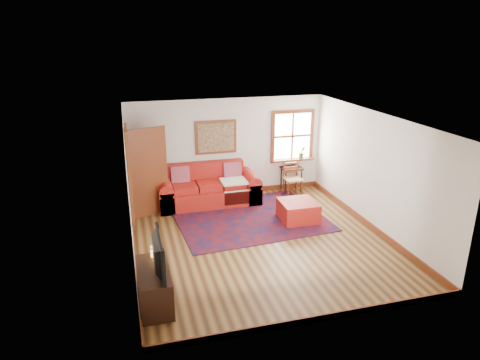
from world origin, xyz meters
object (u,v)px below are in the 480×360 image
object	(u,v)px
side_table	(291,172)
red_leather_sofa	(208,190)
media_cabinet	(154,287)
ladder_back_chair	(292,177)
red_ottoman	(298,211)

from	to	relation	value
side_table	red_leather_sofa	bearing A→B (deg)	-173.63
red_leather_sofa	media_cabinet	xyz separation A→B (m)	(-1.63, -3.91, -0.02)
ladder_back_chair	media_cabinet	size ratio (longest dim) A/B	0.85
red_leather_sofa	red_ottoman	size ratio (longest dim) A/B	3.13
red_leather_sofa	side_table	world-z (taller)	red_leather_sofa
red_leather_sofa	media_cabinet	world-z (taller)	red_leather_sofa
red_ottoman	side_table	size ratio (longest dim) A/B	1.21
red_leather_sofa	side_table	size ratio (longest dim) A/B	3.78
red_ottoman	media_cabinet	bearing A→B (deg)	-143.43
media_cabinet	red_ottoman	bearing A→B (deg)	34.73
red_leather_sofa	side_table	distance (m)	2.32
red_leather_sofa	ladder_back_chair	world-z (taller)	red_leather_sofa
ladder_back_chair	red_ottoman	bearing A→B (deg)	-106.84
red_ottoman	side_table	world-z (taller)	side_table
red_leather_sofa	red_ottoman	xyz separation A→B (m)	(1.73, -1.58, -0.10)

